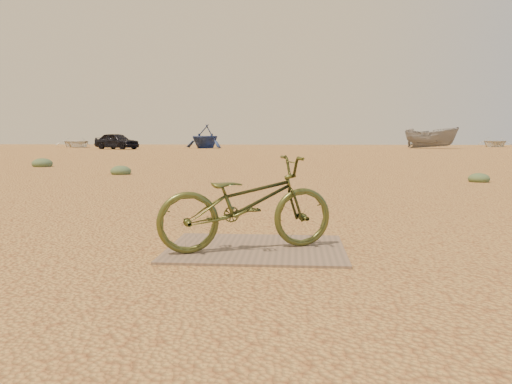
# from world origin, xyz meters

# --- Properties ---
(ground) EXTENTS (120.00, 120.00, 0.00)m
(ground) POSITION_xyz_m (0.00, 0.00, 0.00)
(ground) COLOR tan
(ground) RESTS_ON ground
(plywood_board) EXTENTS (1.62, 1.24, 0.02)m
(plywood_board) POSITION_xyz_m (0.10, -0.48, 0.01)
(plywood_board) COLOR #76604D
(plywood_board) RESTS_ON ground
(bicycle) EXTENTS (1.70, 1.10, 0.85)m
(bicycle) POSITION_xyz_m (0.02, -0.57, 0.44)
(bicycle) COLOR #464E21
(bicycle) RESTS_ON plywood_board
(car) EXTENTS (4.24, 3.10, 1.34)m
(car) POSITION_xyz_m (-14.30, 35.32, 0.67)
(car) COLOR black
(car) RESTS_ON ground
(boat_near_left) EXTENTS (5.47, 5.73, 0.97)m
(boat_near_left) POSITION_xyz_m (-20.87, 42.19, 0.48)
(boat_near_left) COLOR silver
(boat_near_left) RESTS_ON ground
(boat_far_left) EXTENTS (4.78, 5.08, 2.14)m
(boat_far_left) POSITION_xyz_m (-7.62, 39.36, 1.07)
(boat_far_left) COLOR navy
(boat_far_left) RESTS_ON ground
(boat_mid_right) EXTENTS (4.94, 4.26, 1.85)m
(boat_mid_right) POSITION_xyz_m (12.30, 40.16, 0.93)
(boat_mid_right) COLOR gray
(boat_mid_right) RESTS_ON ground
(boat_far_right) EXTENTS (4.76, 5.50, 0.95)m
(boat_far_right) POSITION_xyz_m (20.75, 48.00, 0.48)
(boat_far_right) COLOR silver
(boat_far_right) RESTS_ON ground
(kale_a) EXTENTS (0.57, 0.57, 0.31)m
(kale_a) POSITION_xyz_m (-4.36, 8.43, 0.00)
(kale_a) COLOR #5E744E
(kale_a) RESTS_ON ground
(kale_b) EXTENTS (0.48, 0.48, 0.26)m
(kale_b) POSITION_xyz_m (4.67, 6.83, 0.00)
(kale_b) COLOR #5E744E
(kale_b) RESTS_ON ground
(kale_c) EXTENTS (0.69, 0.69, 0.38)m
(kale_c) POSITION_xyz_m (-8.31, 11.66, 0.00)
(kale_c) COLOR #5E744E
(kale_c) RESTS_ON ground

